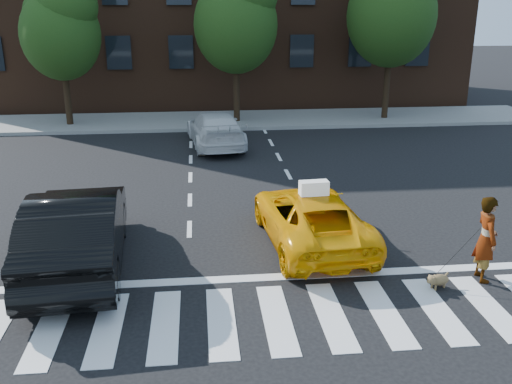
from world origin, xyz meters
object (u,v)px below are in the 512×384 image
Objects in this scene: tree_left at (61,25)px; tree_mid at (236,14)px; tree_right at (393,4)px; dog at (437,280)px; woman at (486,239)px; taxi at (311,217)px; black_sedan at (77,230)px; white_suv at (216,129)px.

tree_mid reaches higher than tree_left.
tree_left is at bearing 180.00° from tree_right.
dog is at bearing -104.58° from tree_right.
tree_right is 4.30× the size of woman.
dog is (-4.22, -16.20, -5.07)m from tree_right.
tree_mid reaches higher than taxi.
tree_left is 15.20m from black_sedan.
taxi is (8.22, -13.71, -3.81)m from tree_left.
woman reaches higher than white_suv.
white_suv is at bearing 84.23° from dog.
tree_mid reaches higher than dog.
woman reaches higher than black_sedan.
white_suv is (-1.15, -4.11, -4.17)m from tree_mid.
woman is at bearing 165.66° from black_sedan.
tree_left is at bearing 39.76° from woman.
tree_right is 18.96m from black_sedan.
tree_left is 7.51m from tree_mid.
tree_mid reaches higher than black_sedan.
black_sedan is 10.86m from white_suv.
dog is (2.78, -16.20, -4.66)m from tree_mid.
tree_mid is at bearing -112.03° from white_suv.
black_sedan is at bearing -107.10° from tree_mid.
taxi reaches higher than dog.
taxi is at bearing 94.73° from white_suv.
black_sedan is 9.53× the size of dog.
white_suv is (-8.15, -4.11, -4.59)m from tree_right.
black_sedan is 1.12× the size of white_suv.
tree_right is at bearing -6.97° from woman.
woman is (5.02, -11.79, 0.22)m from white_suv.
white_suv reaches higher than dog.
tree_mid is at bearing -0.00° from tree_left.
tree_left reaches higher than woman.
black_sedan is at bearing 84.38° from woman.
tree_mid is 1.56× the size of taxi.
black_sedan is at bearing -78.08° from tree_left.
woman is (11.36, -15.90, -3.54)m from tree_left.
woman is 1.32m from dog.
white_suv is at bearing -105.70° from tree_mid.
dog is (2.06, -2.49, -0.44)m from taxi.
taxi is 0.98× the size of white_suv.
woman is at bearing -101.16° from tree_right.
tree_right reaches higher than tree_mid.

